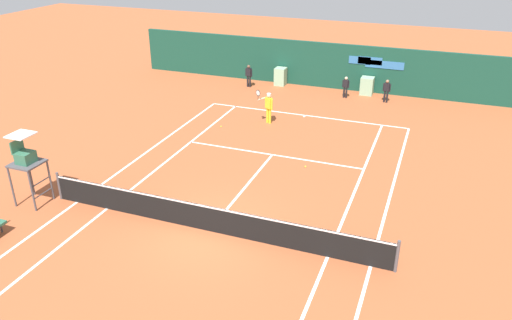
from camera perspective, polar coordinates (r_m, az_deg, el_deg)
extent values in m
plane|color=#A8512D|center=(16.73, -5.39, -8.03)|extent=(80.00, 80.00, 0.00)
cube|color=white|center=(26.60, 5.62, 5.09)|extent=(10.60, 0.10, 0.01)
cube|color=white|center=(19.38, -19.70, -4.52)|extent=(0.10, 23.40, 0.01)
cube|color=white|center=(18.63, -16.59, -5.32)|extent=(0.10, 23.40, 0.01)
cube|color=white|center=(15.64, 8.17, -10.85)|extent=(0.10, 23.40, 0.01)
cube|color=white|center=(15.50, 12.94, -11.70)|extent=(0.10, 23.40, 0.01)
cube|color=white|center=(21.91, 1.87, 0.61)|extent=(8.00, 0.10, 0.01)
cube|color=white|center=(19.23, -1.26, -3.13)|extent=(0.10, 6.40, 0.01)
cube|color=white|center=(26.47, 5.54, 4.99)|extent=(0.10, 0.24, 0.01)
cylinder|color=#4C4C51|center=(19.57, -21.51, -2.75)|extent=(0.10, 0.10, 1.07)
cylinder|color=#4C4C51|center=(15.16, 15.78, -10.53)|extent=(0.10, 0.10, 1.07)
cube|color=black|center=(16.47, -5.46, -6.66)|extent=(12.00, 0.03, 0.95)
cube|color=white|center=(16.24, -5.52, -5.32)|extent=(12.00, 0.04, 0.06)
cube|color=#144233|center=(31.12, 8.42, 10.59)|extent=(25.00, 0.24, 2.73)
cube|color=#2D6BA8|center=(30.45, 12.86, 10.97)|extent=(1.40, 0.02, 0.44)
cube|color=#2D6BA8|center=(30.54, 11.73, 11.06)|extent=(1.27, 0.02, 0.44)
cube|color=#2D6BA8|center=(30.39, 14.44, 10.46)|extent=(2.20, 0.02, 0.44)
cube|color=#8CB793|center=(31.56, 2.81, 9.49)|extent=(0.65, 0.70, 1.08)
cube|color=#8CB793|center=(30.42, 12.53, 8.25)|extent=(0.73, 0.70, 1.03)
cylinder|color=#47474C|center=(19.56, -22.38, -2.14)|extent=(0.07, 0.07, 1.55)
cylinder|color=#47474C|center=(19.00, -24.15, -3.29)|extent=(0.07, 0.07, 1.55)
cylinder|color=#47474C|center=(20.15, -24.28, -1.69)|extent=(0.07, 0.07, 1.55)
cylinder|color=#47474C|center=(19.61, -26.05, -2.79)|extent=(0.07, 0.07, 1.55)
cylinder|color=#47474C|center=(19.41, -23.10, -3.52)|extent=(0.04, 0.81, 0.04)
cylinder|color=#47474C|center=(19.21, -23.33, -2.30)|extent=(0.04, 0.81, 0.04)
cube|color=#47474C|center=(19.24, -24.64, -0.35)|extent=(1.00, 1.00, 0.06)
cube|color=#2D664C|center=(19.15, -24.76, 0.27)|extent=(0.52, 0.56, 0.40)
cube|color=#2D664C|center=(19.21, -25.58, 1.42)|extent=(0.06, 0.56, 0.45)
cube|color=white|center=(18.84, -25.23, 2.61)|extent=(0.76, 0.80, 0.04)
cylinder|color=#38383D|center=(18.48, -27.04, -6.84)|extent=(0.06, 0.06, 0.38)
cylinder|color=yellow|center=(25.26, 1.59, 5.03)|extent=(0.13, 0.13, 0.79)
cylinder|color=yellow|center=(25.38, 1.31, 5.13)|extent=(0.13, 0.13, 0.79)
cube|color=yellow|center=(25.09, 1.47, 6.51)|extent=(0.41, 0.33, 0.55)
sphere|color=beige|center=(24.97, 1.48, 7.35)|extent=(0.22, 0.22, 0.22)
cylinder|color=white|center=(24.94, 1.48, 7.52)|extent=(0.21, 0.21, 0.06)
cylinder|color=yellow|center=(24.96, 1.82, 6.31)|extent=(0.08, 0.08, 0.53)
cylinder|color=beige|center=(24.99, 0.68, 6.99)|extent=(0.31, 0.51, 0.08)
cylinder|color=black|center=(24.79, 0.23, 7.10)|extent=(0.03, 0.03, 0.22)
torus|color=black|center=(24.71, 0.23, 7.65)|extent=(0.28, 0.16, 0.30)
cylinder|color=silver|center=(24.71, 0.23, 7.65)|extent=(0.23, 0.12, 0.26)
cylinder|color=black|center=(29.59, 10.25, 7.56)|extent=(0.10, 0.10, 0.63)
cylinder|color=black|center=(29.63, 9.99, 7.61)|extent=(0.10, 0.10, 0.63)
cube|color=black|center=(29.45, 10.20, 8.58)|extent=(0.30, 0.20, 0.44)
sphere|color=beige|center=(29.37, 10.25, 9.15)|extent=(0.17, 0.17, 0.17)
cylinder|color=black|center=(29.41, 10.52, 8.46)|extent=(0.07, 0.07, 0.43)
cylinder|color=black|center=(29.52, 9.87, 8.58)|extent=(0.07, 0.07, 0.43)
cylinder|color=black|center=(29.28, 14.71, 6.97)|extent=(0.11, 0.11, 0.66)
cylinder|color=black|center=(29.32, 14.43, 7.03)|extent=(0.11, 0.11, 0.66)
cube|color=black|center=(29.14, 14.69, 8.05)|extent=(0.32, 0.20, 0.46)
sphere|color=#8C664C|center=(29.04, 14.76, 8.66)|extent=(0.18, 0.18, 0.18)
cylinder|color=black|center=(29.10, 15.03, 7.92)|extent=(0.07, 0.07, 0.45)
cylinder|color=black|center=(29.19, 14.33, 8.05)|extent=(0.07, 0.07, 0.45)
cylinder|color=black|center=(31.15, -0.69, 8.93)|extent=(0.11, 0.11, 0.70)
cylinder|color=black|center=(31.22, -0.95, 8.97)|extent=(0.11, 0.11, 0.70)
cube|color=black|center=(31.02, -0.83, 10.00)|extent=(0.33, 0.20, 0.49)
sphere|color=brown|center=(30.93, -0.83, 10.60)|extent=(0.19, 0.19, 0.19)
cylinder|color=black|center=(30.95, -0.50, 9.90)|extent=(0.07, 0.07, 0.47)
cylinder|color=black|center=(31.11, -1.15, 9.98)|extent=(0.07, 0.07, 0.47)
sphere|color=#CCE033|center=(24.97, -4.00, 3.84)|extent=(0.07, 0.07, 0.07)
sphere|color=#CCE033|center=(20.86, 5.64, -0.75)|extent=(0.07, 0.07, 0.07)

